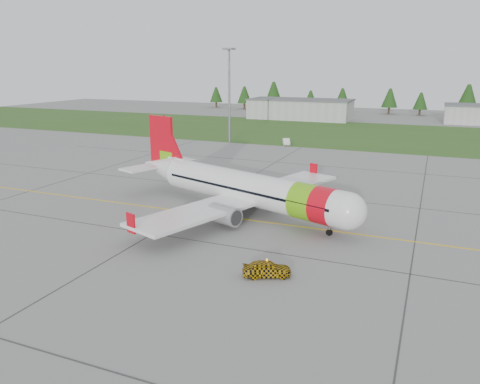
% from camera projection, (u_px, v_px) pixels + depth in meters
% --- Properties ---
extents(ground, '(320.00, 320.00, 0.00)m').
position_uv_depth(ground, '(294.00, 256.00, 42.42)').
color(ground, gray).
rests_on(ground, ground).
extents(aircraft, '(32.65, 30.99, 10.26)m').
position_uv_depth(aircraft, '(245.00, 188.00, 54.21)').
color(aircraft, white).
rests_on(aircraft, ground).
extents(follow_me_car, '(1.89, 2.01, 3.97)m').
position_uv_depth(follow_me_car, '(267.00, 254.00, 37.83)').
color(follow_me_car, '#E0AC0C').
rests_on(follow_me_car, ground).
extents(service_van, '(1.85, 1.80, 4.17)m').
position_uv_depth(service_van, '(287.00, 135.00, 101.44)').
color(service_van, white).
rests_on(service_van, ground).
extents(grass_strip, '(320.00, 50.00, 0.03)m').
position_uv_depth(grass_strip, '(387.00, 135.00, 115.48)').
color(grass_strip, '#30561E').
rests_on(grass_strip, ground).
extents(taxi_guideline, '(120.00, 0.25, 0.02)m').
position_uv_depth(taxi_guideline, '(315.00, 228.00, 49.54)').
color(taxi_guideline, gold).
rests_on(taxi_guideline, ground).
extents(hangar_west, '(32.00, 14.00, 6.00)m').
position_uv_depth(hangar_west, '(300.00, 110.00, 150.78)').
color(hangar_west, '#A8A8A3').
rests_on(hangar_west, ground).
extents(floodlight_mast, '(0.50, 0.50, 20.00)m').
position_uv_depth(floodlight_mast, '(229.00, 97.00, 103.36)').
color(floodlight_mast, slate).
rests_on(floodlight_mast, ground).
extents(treeline, '(160.00, 8.00, 10.00)m').
position_uv_depth(treeline, '(405.00, 100.00, 164.08)').
color(treeline, '#1C3F14').
rests_on(treeline, ground).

